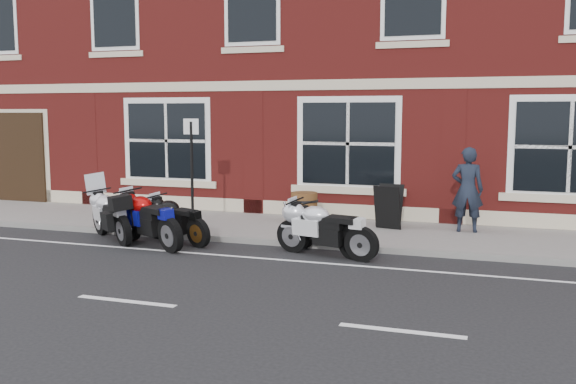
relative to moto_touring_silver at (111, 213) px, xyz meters
name	(u,v)px	position (x,y,z in m)	size (l,w,h in m)	color
ground	(215,257)	(2.83, -0.85, -0.57)	(80.00, 80.00, 0.00)	black
sidewalk	(269,227)	(2.83, 2.15, -0.51)	(30.00, 3.00, 0.12)	slate
kerb	(243,240)	(2.83, 0.57, -0.51)	(30.00, 0.16, 0.12)	slate
pub_building	(347,13)	(2.83, 9.65, 5.43)	(24.00, 12.00, 12.00)	maroon
moto_touring_silver	(111,213)	(0.00, 0.00, 0.00)	(1.77, 1.40, 1.40)	black
moto_sport_red	(149,217)	(1.12, -0.32, 0.02)	(2.08, 1.22, 1.03)	black
moto_sport_black	(177,218)	(1.49, 0.16, -0.06)	(1.88, 0.91, 0.90)	black
moto_sport_silver	(325,227)	(4.79, -0.08, -0.01)	(2.12, 0.65, 0.97)	black
moto_naked_black	(325,228)	(4.73, 0.17, -0.08)	(1.73, 0.99, 0.85)	black
pedestrian_left	(467,190)	(7.23, 2.73, 0.48)	(0.68, 0.45, 1.87)	black
a_board_sign	(388,206)	(5.53, 2.61, 0.05)	(0.60, 0.40, 0.99)	black
barrel_planter	(304,208)	(3.53, 2.64, -0.08)	(0.66, 0.66, 0.73)	#523516
parking_sign	(192,165)	(1.28, 1.29, 0.98)	(0.35, 0.08, 2.47)	black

